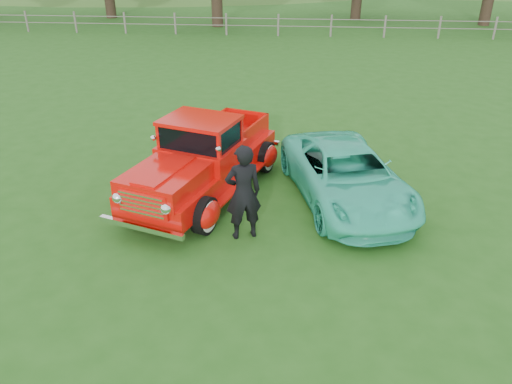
{
  "coord_description": "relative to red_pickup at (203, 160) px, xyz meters",
  "views": [
    {
      "loc": [
        1.39,
        -7.67,
        5.22
      ],
      "look_at": [
        0.59,
        1.2,
        0.61
      ],
      "focal_mm": 35.0,
      "sensor_mm": 36.0,
      "label": 1
    }
  ],
  "objects": [
    {
      "name": "fence_line",
      "position": [
        0.67,
        19.74,
        -0.19
      ],
      "size": [
        48.0,
        0.12,
        1.2
      ],
      "color": "#6B665A",
      "rests_on": "ground"
    },
    {
      "name": "teal_sedan",
      "position": [
        3.13,
        -0.1,
        -0.19
      ],
      "size": [
        3.15,
        4.77,
        1.22
      ],
      "primitive_type": "imported",
      "rotation": [
        0.0,
        0.0,
        0.28
      ],
      "color": "#32CAA4",
      "rests_on": "ground"
    },
    {
      "name": "ground",
      "position": [
        0.67,
        -2.26,
        -0.8
      ],
      "size": [
        140.0,
        140.0,
        0.0
      ],
      "primitive_type": "plane",
      "color": "#1F5115",
      "rests_on": "ground"
    },
    {
      "name": "red_pickup",
      "position": [
        0.0,
        0.0,
        0.0
      ],
      "size": [
        3.3,
        5.28,
        1.78
      ],
      "rotation": [
        0.0,
        0.0,
        -0.32
      ],
      "color": "black",
      "rests_on": "ground"
    },
    {
      "name": "distant_hills",
      "position": [
        -3.41,
        57.21,
        -5.34
      ],
      "size": [
        116.0,
        60.0,
        18.0
      ],
      "color": "#356023",
      "rests_on": "ground"
    },
    {
      "name": "man",
      "position": [
        1.09,
        -1.77,
        0.15
      ],
      "size": [
        0.81,
        0.67,
        1.9
      ],
      "primitive_type": "imported",
      "rotation": [
        0.0,
        0.0,
        3.51
      ],
      "color": "black",
      "rests_on": "ground"
    }
  ]
}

